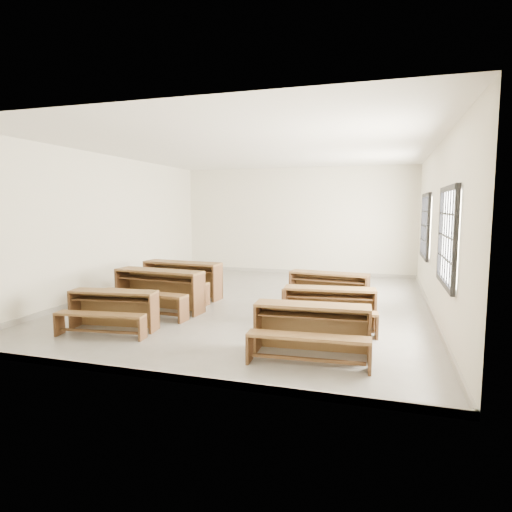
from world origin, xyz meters
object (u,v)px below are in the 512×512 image
(desk_set_1, at_px, (158,287))
(desk_set_5, at_px, (328,287))
(desk_set_0, at_px, (113,307))
(desk_set_4, at_px, (329,305))
(desk_set_3, at_px, (312,326))
(desk_set_2, at_px, (181,277))

(desk_set_1, distance_m, desk_set_5, 3.38)
(desk_set_1, relative_size, desk_set_5, 1.12)
(desk_set_0, height_order, desk_set_4, desk_set_4)
(desk_set_3, height_order, desk_set_5, desk_set_5)
(desk_set_2, bearing_deg, desk_set_1, -79.46)
(desk_set_3, height_order, desk_set_4, desk_set_3)
(desk_set_0, xyz_separation_m, desk_set_3, (3.34, -0.27, 0.03))
(desk_set_0, distance_m, desk_set_2, 2.61)
(desk_set_3, bearing_deg, desk_set_0, 171.99)
(desk_set_0, xyz_separation_m, desk_set_4, (3.41, 1.15, 0.02))
(desk_set_4, xyz_separation_m, desk_set_5, (-0.21, 1.48, 0.02))
(desk_set_0, relative_size, desk_set_3, 0.95)
(desk_set_1, height_order, desk_set_4, desk_set_1)
(desk_set_0, xyz_separation_m, desk_set_2, (-0.06, 2.60, 0.09))
(desk_set_1, relative_size, desk_set_3, 1.16)
(desk_set_5, bearing_deg, desk_set_3, -80.43)
(desk_set_5, bearing_deg, desk_set_0, -133.91)
(desk_set_5, bearing_deg, desk_set_4, -75.16)
(desk_set_4, relative_size, desk_set_5, 0.95)
(desk_set_0, relative_size, desk_set_2, 0.82)
(desk_set_0, relative_size, desk_set_5, 0.92)
(desk_set_3, relative_size, desk_set_4, 1.02)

